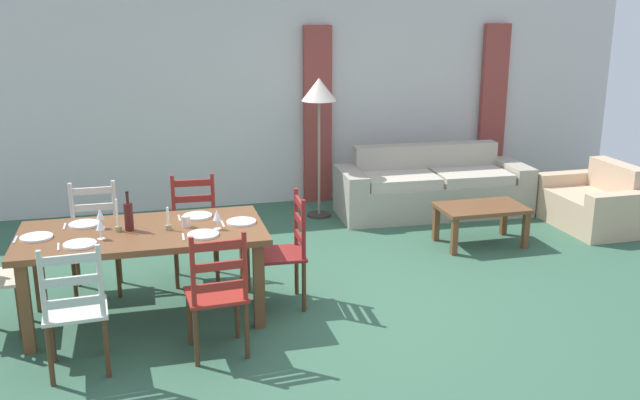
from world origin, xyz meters
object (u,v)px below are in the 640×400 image
(wine_glass_near_right, at_px, (217,216))
(dining_chair_near_right, at_px, (217,294))
(dining_chair_far_right, at_px, (195,229))
(dining_chair_head_east, at_px, (286,250))
(coffee_cup_primary, at_px, (186,222))
(standing_lamp, at_px, (319,98))
(dining_chair_near_left, at_px, (75,309))
(wine_glass_far_left, at_px, (100,215))
(wine_bottle, at_px, (129,216))
(couch, at_px, (431,189))
(dining_table, at_px, (143,241))
(dining_chair_far_left, at_px, (95,239))
(coffee_table, at_px, (481,212))
(wine_glass_near_left, at_px, (100,225))
(armchair_upholstered, at_px, (597,205))

(wine_glass_near_right, bearing_deg, dining_chair_near_right, -97.34)
(dining_chair_far_right, relative_size, dining_chair_head_east, 1.00)
(coffee_cup_primary, xyz_separation_m, standing_lamp, (1.70, 2.39, 0.62))
(dining_chair_near_left, relative_size, standing_lamp, 0.59)
(dining_chair_near_left, bearing_deg, wine_glass_far_left, 80.50)
(wine_bottle, distance_m, couch, 4.15)
(wine_glass_near_right, relative_size, wine_glass_far_left, 1.00)
(dining_table, xyz_separation_m, wine_bottle, (-0.10, 0.03, 0.20))
(dining_chair_near_right, bearing_deg, couch, 45.66)
(dining_chair_far_left, distance_m, dining_chair_far_right, 0.87)
(wine_bottle, height_order, coffee_table, wine_bottle)
(wine_bottle, bearing_deg, dining_chair_far_right, 53.69)
(dining_chair_far_left, distance_m, dining_chair_head_east, 1.71)
(dining_chair_near_left, height_order, wine_bottle, wine_bottle)
(wine_glass_near_left, bearing_deg, wine_bottle, 39.73)
(dining_chair_head_east, bearing_deg, dining_chair_near_right, -130.71)
(dining_table, xyz_separation_m, dining_chair_near_left, (-0.47, -0.79, -0.19))
(dining_chair_far_left, height_order, dining_chair_far_right, same)
(dining_chair_near_left, xyz_separation_m, dining_chair_near_right, (0.96, 0.03, 0.00))
(dining_chair_far_right, bearing_deg, dining_chair_near_left, -120.61)
(dining_chair_near_right, xyz_separation_m, dining_chair_far_right, (-0.03, 1.54, 0.00))
(dining_table, relative_size, coffee_cup_primary, 21.11)
(dining_chair_near_left, xyz_separation_m, couch, (3.86, 2.99, -0.19))
(dining_chair_head_east, bearing_deg, wine_glass_far_left, 174.98)
(dining_table, xyz_separation_m, wine_glass_near_right, (0.57, -0.12, 0.20))
(dining_chair_near_right, height_order, couch, dining_chair_near_right)
(dining_chair_head_east, relative_size, wine_glass_near_left, 5.96)
(dining_table, height_order, coffee_cup_primary, coffee_cup_primary)
(wine_bottle, distance_m, wine_glass_near_right, 0.69)
(dining_chair_near_right, bearing_deg, wine_glass_near_left, 142.39)
(dining_chair_head_east, distance_m, wine_glass_far_left, 1.52)
(dining_chair_far_right, height_order, wine_glass_near_left, dining_chair_far_right)
(wine_glass_far_left, bearing_deg, standing_lamp, 43.84)
(wine_glass_near_right, distance_m, wine_glass_far_left, 0.92)
(dining_chair_far_left, bearing_deg, dining_chair_near_left, -92.23)
(dining_chair_near_left, distance_m, wine_glass_near_left, 0.76)
(dining_chair_near_right, xyz_separation_m, standing_lamp, (1.54, 3.15, 0.93))
(dining_chair_far_right, bearing_deg, coffee_table, 4.09)
(coffee_table, bearing_deg, couch, 92.04)
(dining_chair_near_right, distance_m, wine_glass_near_right, 0.75)
(dining_table, height_order, armchair_upholstered, dining_table)
(wine_glass_far_left, height_order, coffee_cup_primary, wine_glass_far_left)
(couch, height_order, armchair_upholstered, couch)
(dining_chair_near_left, xyz_separation_m, wine_bottle, (0.37, 0.81, 0.39))
(dining_table, bearing_deg, wine_glass_near_right, -11.61)
(couch, relative_size, armchair_upholstered, 1.97)
(wine_bottle, relative_size, wine_glass_far_left, 1.96)
(coffee_cup_primary, relative_size, coffee_table, 0.10)
(dining_chair_head_east, bearing_deg, dining_table, -179.77)
(wine_bottle, distance_m, coffee_table, 3.69)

